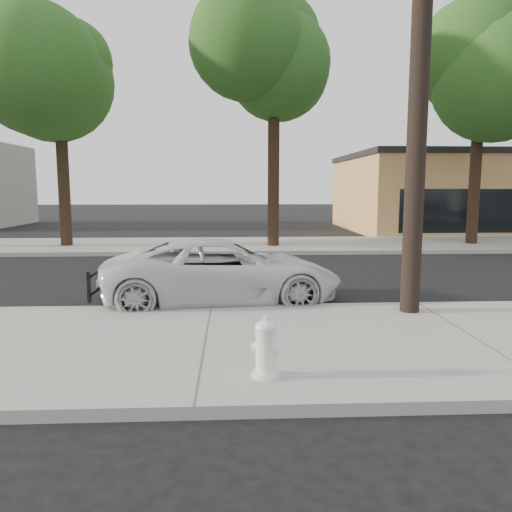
% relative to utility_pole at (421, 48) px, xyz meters
% --- Properties ---
extents(ground, '(120.00, 120.00, 0.00)m').
position_rel_utility_pole_xyz_m(ground, '(-3.60, 2.70, -4.70)').
color(ground, black).
rests_on(ground, ground).
extents(near_sidewalk, '(90.00, 4.40, 0.15)m').
position_rel_utility_pole_xyz_m(near_sidewalk, '(-3.60, -1.60, -4.62)').
color(near_sidewalk, gray).
rests_on(near_sidewalk, ground).
extents(far_sidewalk, '(90.00, 5.00, 0.15)m').
position_rel_utility_pole_xyz_m(far_sidewalk, '(-3.60, 11.20, -4.62)').
color(far_sidewalk, gray).
rests_on(far_sidewalk, ground).
extents(curb_near, '(90.00, 0.12, 0.16)m').
position_rel_utility_pole_xyz_m(curb_near, '(-3.60, 0.60, -4.62)').
color(curb_near, '#9E9B93').
rests_on(curb_near, ground).
extents(building_main, '(18.00, 10.00, 4.00)m').
position_rel_utility_pole_xyz_m(building_main, '(12.40, 18.70, -2.70)').
color(building_main, tan).
rests_on(building_main, ground).
extents(utility_pole, '(1.40, 0.34, 9.00)m').
position_rel_utility_pole_xyz_m(utility_pole, '(0.00, 0.00, 0.00)').
color(utility_pole, black).
rests_on(utility_pole, near_sidewalk).
extents(tree_b, '(4.34, 4.20, 8.45)m').
position_rel_utility_pole_xyz_m(tree_b, '(-9.41, 10.76, 1.45)').
color(tree_b, black).
rests_on(tree_b, far_sidewalk).
extents(tree_c, '(4.96, 4.80, 9.55)m').
position_rel_utility_pole_xyz_m(tree_c, '(-1.38, 10.34, 2.21)').
color(tree_c, black).
rests_on(tree_c, far_sidewalk).
extents(tree_d, '(4.50, 4.35, 8.75)m').
position_rel_utility_pole_xyz_m(tree_d, '(6.60, 10.65, 1.67)').
color(tree_d, black).
rests_on(tree_d, far_sidewalk).
extents(police_cruiser, '(4.99, 2.68, 1.33)m').
position_rel_utility_pole_xyz_m(police_cruiser, '(-3.38, 1.43, -4.03)').
color(police_cruiser, silver).
rests_on(police_cruiser, ground).
extents(fire_hydrant, '(0.37, 0.33, 0.68)m').
position_rel_utility_pole_xyz_m(fire_hydrant, '(-2.81, -3.01, -4.22)').
color(fire_hydrant, white).
rests_on(fire_hydrant, near_sidewalk).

